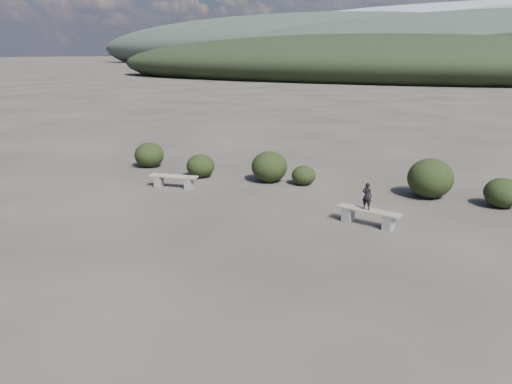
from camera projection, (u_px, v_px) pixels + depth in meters
The scene contains 11 objects.
ground at pixel (162, 264), 12.32m from camera, with size 1200.00×1200.00×0.00m, color #312C26.
bench_left at pixel (174, 180), 19.30m from camera, with size 1.94×0.81×0.48m.
bench_right at pixel (368, 216), 15.06m from camera, with size 2.01×0.69×0.49m.
seated_person at pixel (367, 196), 14.94m from camera, with size 0.30×0.20×0.83m, color black.
shrub_a at pixel (201, 166), 20.85m from camera, with size 1.19×1.19×0.97m, color black.
shrub_b at pixel (269, 167), 20.09m from camera, with size 1.45×1.45×1.24m, color black.
shrub_c at pixel (304, 175), 19.68m from camera, with size 0.96×0.96×0.76m, color black.
shrub_d at pixel (430, 178), 17.87m from camera, with size 1.62×1.62×1.42m, color black.
shrub_e at pixel (502, 193), 16.77m from camera, with size 1.20×1.20×1.00m, color black.
shrub_f at pixel (149, 155), 22.72m from camera, with size 1.33×1.33×1.13m, color black.
mountain_ridges at pixel (506, 43), 300.77m from camera, with size 500.00×400.00×56.00m.
Camera 1 is at (7.42, -8.94, 5.04)m, focal length 35.00 mm.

